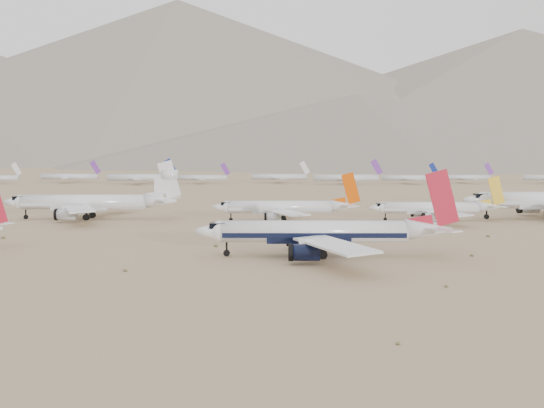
% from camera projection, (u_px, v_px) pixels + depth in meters
% --- Properties ---
extents(ground, '(7000.00, 7000.00, 0.00)m').
position_uv_depth(ground, '(356.00, 258.00, 124.88)').
color(ground, '#947556').
rests_on(ground, ground).
extents(main_airliner, '(51.84, 50.64, 18.30)m').
position_uv_depth(main_airliner, '(325.00, 232.00, 125.96)').
color(main_airliner, white).
rests_on(main_airliner, ground).
extents(row2_gold_tail, '(40.58, 39.69, 14.45)m').
position_uv_depth(row2_gold_tail, '(436.00, 208.00, 191.85)').
color(row2_gold_tail, white).
rests_on(row2_gold_tail, ground).
extents(row2_orange_tail, '(43.79, 42.84, 15.62)m').
position_uv_depth(row2_orange_tail, '(285.00, 208.00, 190.46)').
color(row2_orange_tail, white).
rests_on(row2_orange_tail, ground).
extents(row2_white_trijet, '(54.55, 53.31, 19.33)m').
position_uv_depth(row2_white_trijet, '(93.00, 202.00, 197.05)').
color(row2_white_trijet, white).
rests_on(row2_white_trijet, ground).
extents(distant_storage_row, '(626.02, 67.62, 15.60)m').
position_uv_depth(distant_storage_row, '(328.00, 177.00, 427.61)').
color(distant_storage_row, silver).
rests_on(distant_storage_row, ground).
extents(mountain_range, '(7354.00, 3024.00, 470.00)m').
position_uv_depth(mountain_range, '(304.00, 95.00, 1750.89)').
color(mountain_range, slate).
rests_on(mountain_range, ground).
extents(desert_scrub, '(261.14, 121.67, 0.63)m').
position_uv_depth(desert_scrub, '(424.00, 282.00, 100.15)').
color(desert_scrub, brown).
rests_on(desert_scrub, ground).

